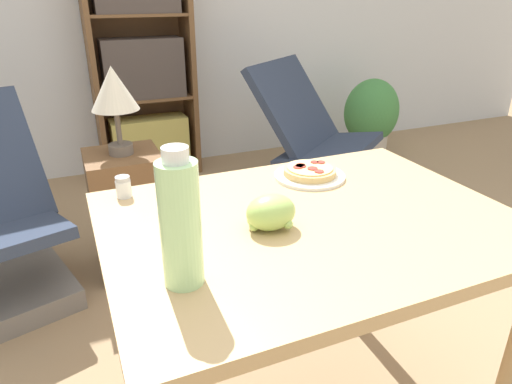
% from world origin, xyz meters
% --- Properties ---
extents(dining_table, '(1.03, 0.76, 0.76)m').
position_xyz_m(dining_table, '(-0.04, -0.01, 0.64)').
color(dining_table, tan).
rests_on(dining_table, ground_plane).
extents(pizza_on_plate, '(0.22, 0.22, 0.04)m').
position_xyz_m(pizza_on_plate, '(0.09, 0.23, 0.78)').
color(pizza_on_plate, white).
rests_on(pizza_on_plate, dining_table).
extents(grape_bunch, '(0.12, 0.10, 0.09)m').
position_xyz_m(grape_bunch, '(-0.16, -0.02, 0.81)').
color(grape_bunch, '#A8CC66').
rests_on(grape_bunch, dining_table).
extents(drink_bottle, '(0.08, 0.08, 0.28)m').
position_xyz_m(drink_bottle, '(-0.41, -0.15, 0.90)').
color(drink_bottle, '#B7EAA3').
rests_on(drink_bottle, dining_table).
extents(salt_shaker, '(0.04, 0.04, 0.06)m').
position_xyz_m(salt_shaker, '(-0.46, 0.31, 0.79)').
color(salt_shaker, white).
rests_on(salt_shaker, dining_table).
extents(lounge_chair_far, '(0.95, 1.01, 0.88)m').
position_xyz_m(lounge_chair_far, '(0.91, 1.56, 0.29)').
color(lounge_chair_far, slate).
rests_on(lounge_chair_far, ground_plane).
extents(bookshelf, '(0.70, 0.32, 1.72)m').
position_xyz_m(bookshelf, '(-0.02, 2.43, 0.81)').
color(bookshelf, brown).
rests_on(bookshelf, ground_plane).
extents(side_table, '(0.34, 0.34, 0.60)m').
position_xyz_m(side_table, '(-0.36, 1.18, 0.30)').
color(side_table, brown).
rests_on(side_table, ground_plane).
extents(table_lamp, '(0.21, 0.21, 0.40)m').
position_xyz_m(table_lamp, '(-0.36, 1.18, 0.88)').
color(table_lamp, '#665B51').
rests_on(table_lamp, side_table).
extents(potted_plant_floor, '(0.46, 0.39, 0.65)m').
position_xyz_m(potted_plant_floor, '(1.72, 2.07, 0.34)').
color(potted_plant_floor, '#BCB2A3').
rests_on(potted_plant_floor, ground_plane).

